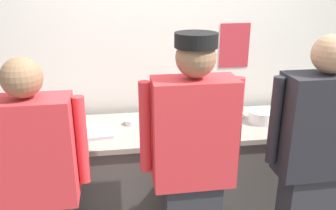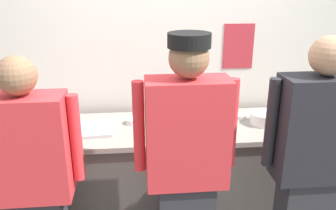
# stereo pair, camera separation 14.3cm
# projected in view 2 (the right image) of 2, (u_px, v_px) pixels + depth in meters

# --- Properties ---
(wall_back) EXTENTS (4.70, 0.11, 2.80)m
(wall_back) POSITION_uv_depth(u_px,v_px,m) (168.00, 54.00, 3.09)
(wall_back) COLOR silver
(wall_back) RESTS_ON ground
(prep_counter) EXTENTS (3.00, 0.70, 0.91)m
(prep_counter) POSITION_uv_depth(u_px,v_px,m) (174.00, 175.00, 2.96)
(prep_counter) COLOR #56514C
(prep_counter) RESTS_ON ground
(chef_near_left) EXTENTS (0.61, 0.24, 1.66)m
(chef_near_left) POSITION_uv_depth(u_px,v_px,m) (33.00, 184.00, 2.08)
(chef_near_left) COLOR #2D2D33
(chef_near_left) RESTS_ON ground
(chef_center) EXTENTS (0.63, 0.24, 1.76)m
(chef_center) POSITION_uv_depth(u_px,v_px,m) (186.00, 167.00, 2.14)
(chef_center) COLOR #2D2D33
(chef_center) RESTS_ON ground
(chef_far_right) EXTENTS (0.63, 0.24, 1.74)m
(chef_far_right) POSITION_uv_depth(u_px,v_px,m) (312.00, 165.00, 2.20)
(chef_far_right) COLOR #2D2D33
(chef_far_right) RESTS_ON ground
(plate_stack_front) EXTENTS (0.23, 0.23, 0.10)m
(plate_stack_front) POSITION_uv_depth(u_px,v_px,m) (264.00, 118.00, 2.84)
(plate_stack_front) COLOR white
(plate_stack_front) RESTS_ON prep_counter
(mixing_bowl_steel) EXTENTS (0.34, 0.34, 0.11)m
(mixing_bowl_steel) POSITION_uv_depth(u_px,v_px,m) (183.00, 119.00, 2.81)
(mixing_bowl_steel) COLOR #B7BABF
(mixing_bowl_steel) RESTS_ON prep_counter
(sheet_tray) EXTENTS (0.49, 0.35, 0.02)m
(sheet_tray) POSITION_uv_depth(u_px,v_px,m) (82.00, 130.00, 2.71)
(sheet_tray) COLOR #B7BABF
(sheet_tray) RESTS_ON prep_counter
(squeeze_bottle_primary) EXTENTS (0.06, 0.06, 0.20)m
(squeeze_bottle_primary) POSITION_uv_depth(u_px,v_px,m) (286.00, 110.00, 2.89)
(squeeze_bottle_primary) COLOR red
(squeeze_bottle_primary) RESTS_ON prep_counter
(ramekin_red_sauce) EXTENTS (0.10, 0.10, 0.04)m
(ramekin_red_sauce) POSITION_uv_depth(u_px,v_px,m) (132.00, 121.00, 2.85)
(ramekin_red_sauce) COLOR white
(ramekin_red_sauce) RESTS_ON prep_counter
(ramekin_orange_sauce) EXTENTS (0.09, 0.09, 0.04)m
(ramekin_orange_sauce) POSITION_uv_depth(u_px,v_px,m) (327.00, 125.00, 2.77)
(ramekin_orange_sauce) COLOR white
(ramekin_orange_sauce) RESTS_ON prep_counter
(ramekin_yellow_sauce) EXTENTS (0.11, 0.11, 0.04)m
(ramekin_yellow_sauce) POSITION_uv_depth(u_px,v_px,m) (240.00, 116.00, 2.95)
(ramekin_yellow_sauce) COLOR white
(ramekin_yellow_sauce) RESTS_ON prep_counter
(ramekin_green_sauce) EXTENTS (0.09, 0.09, 0.05)m
(ramekin_green_sauce) POSITION_uv_depth(u_px,v_px,m) (12.00, 137.00, 2.55)
(ramekin_green_sauce) COLOR white
(ramekin_green_sauce) RESTS_ON prep_counter
(deli_cup) EXTENTS (0.09, 0.09, 0.09)m
(deli_cup) POSITION_uv_depth(u_px,v_px,m) (230.00, 126.00, 2.70)
(deli_cup) COLOR white
(deli_cup) RESTS_ON prep_counter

